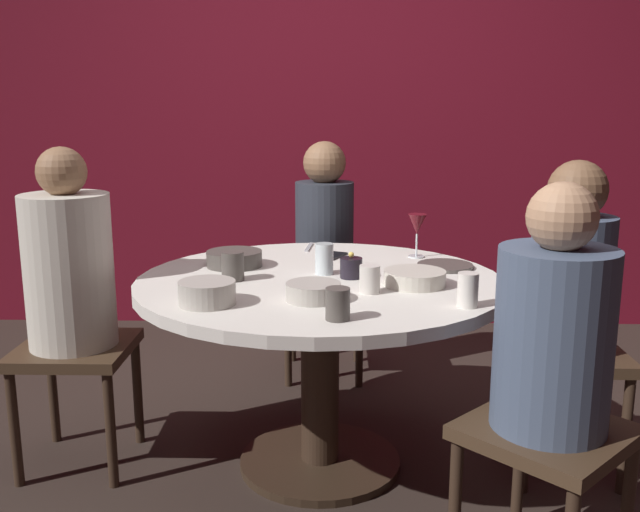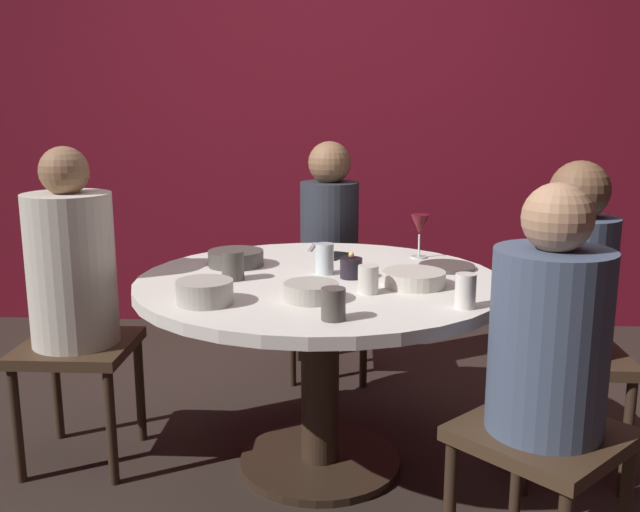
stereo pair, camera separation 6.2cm
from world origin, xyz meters
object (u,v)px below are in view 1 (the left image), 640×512
object	(u,v)px
cell_phone	(333,256)
cup_near_candle	(338,304)
wine_glass	(417,226)
seated_diner_front_right	(553,345)
bowl_serving_large	(207,293)
seated_diner_back	(324,233)
cup_by_right_diner	(233,266)
seated_diner_right	(570,283)
dinner_plate	(445,266)
seated_diner_left	(69,276)
bowl_salad_center	(313,291)
cup_by_left_diner	(370,279)
candle_holder	(351,268)
cup_center_front	(468,290)
cup_far_edge	(324,259)
dining_table	(320,319)
bowl_sauce_side	(234,259)
bowl_small_white	(415,278)

from	to	relation	value
cell_phone	cup_near_candle	distance (m)	0.85
wine_glass	cup_near_candle	distance (m)	0.91
seated_diner_front_right	bowl_serving_large	world-z (taller)	seated_diner_front_right
seated_diner_back	cup_by_right_diner	size ratio (longest dim) A/B	11.40
seated_diner_right	dinner_plate	size ratio (longest dim) A/B	5.45
seated_diner_left	bowl_salad_center	distance (m)	0.93
cup_by_left_diner	seated_diner_right	bearing A→B (deg)	15.39
seated_diner_back	seated_diner_right	world-z (taller)	seated_diner_back
bowl_salad_center	candle_holder	bearing A→B (deg)	67.00
candle_holder	cell_phone	bearing A→B (deg)	100.74
bowl_serving_large	cup_center_front	distance (m)	0.80
cup_by_right_diner	seated_diner_back	bearing A→B (deg)	72.54
dinner_plate	cup_far_edge	distance (m)	0.47
wine_glass	cup_center_front	xyz separation A→B (m)	(0.08, -0.71, -0.08)
cup_near_candle	cup_by_right_diner	bearing A→B (deg)	128.89
seated_diner_right	wine_glass	bearing A→B (deg)	-35.28
seated_diner_back	bowl_serving_large	size ratio (longest dim) A/B	6.56
seated_diner_left	seated_diner_right	distance (m)	1.78
seated_diner_front_right	cup_by_left_diner	bearing A→B (deg)	1.95
seated_diner_back	cup_by_left_diner	bearing A→B (deg)	8.42
dining_table	seated_diner_front_right	distance (m)	0.91
bowl_sauce_side	bowl_salad_center	bearing A→B (deg)	-55.93
bowl_serving_large	cup_far_edge	distance (m)	0.54
dining_table	cup_near_candle	bearing A→B (deg)	-82.82
seated_diner_front_right	cup_center_front	size ratio (longest dim) A/B	10.74
candle_holder	seated_diner_right	bearing A→B (deg)	-0.43
cup_near_candle	cup_center_front	distance (m)	0.42
seated_diner_right	candle_holder	distance (m)	0.78
cup_center_front	wine_glass	bearing A→B (deg)	96.13
wine_glass	cup_near_candle	size ratio (longest dim) A/B	1.89
cup_by_right_diner	cup_center_front	world-z (taller)	cup_center_front
dining_table	dinner_plate	bearing A→B (deg)	20.25
seated_diner_back	cell_phone	distance (m)	0.57
seated_diner_back	cup_near_candle	bearing A→B (deg)	2.50
cup_near_candle	cup_far_edge	world-z (taller)	cup_far_edge
seated_diner_back	dinner_plate	bearing A→B (deg)	31.82
dinner_plate	cell_phone	bearing A→B (deg)	156.56
seated_diner_left	seated_diner_back	bearing A→B (deg)	45.97
seated_diner_left	cup_by_right_diner	world-z (taller)	seated_diner_left
seated_diner_front_right	bowl_small_white	bearing A→B (deg)	-15.07
seated_diner_right	bowl_serving_large	distance (m)	1.27
seated_diner_right	cup_center_front	size ratio (longest dim) A/B	10.81
bowl_small_white	candle_holder	bearing A→B (deg)	154.59
seated_diner_back	cell_phone	size ratio (longest dim) A/B	8.29
candle_holder	cup_near_candle	size ratio (longest dim) A/B	1.01
seated_diner_right	bowl_salad_center	size ratio (longest dim) A/B	6.57
seated_diner_left	bowl_small_white	distance (m)	1.23
dinner_plate	seated_diner_back	bearing A→B (deg)	121.82
seated_diner_right	cell_phone	xyz separation A→B (m)	(-0.84, 0.36, 0.02)
bowl_serving_large	seated_diner_left	bearing A→B (deg)	148.41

